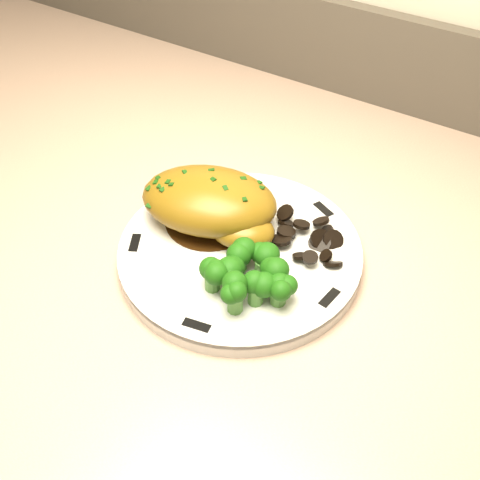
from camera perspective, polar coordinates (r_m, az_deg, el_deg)
The scene contains 11 objects.
counter at distance 1.02m, azimuth -7.26°, elevation -14.66°, with size 2.06×0.68×1.01m.
plate at distance 0.59m, azimuth -0.00°, elevation -1.26°, with size 0.24×0.24×0.02m, color silver.
rim_accent_0 at distance 0.63m, azimuth 7.91°, elevation 2.89°, with size 0.02×0.01×0.00m, color black.
rim_accent_1 at distance 0.65m, azimuth -2.31°, elevation 5.40°, with size 0.02×0.01×0.00m, color black.
rim_accent_2 at distance 0.59m, azimuth -9.94°, elevation -0.28°, with size 0.02×0.01×0.00m, color black.
rim_accent_3 at distance 0.52m, azimuth -4.14°, elevation -8.09°, with size 0.02×0.01×0.00m, color black.
rim_accent_4 at distance 0.54m, azimuth 8.48°, elevation -5.45°, with size 0.02×0.01×0.00m, color black.
gravy_pool at distance 0.61m, azimuth -2.86°, elevation 1.86°, with size 0.09×0.09×0.00m, color #321B09.
chicken_breast at distance 0.59m, azimuth -2.59°, elevation 3.44°, with size 0.16×0.13×0.05m.
mushroom_pile at distance 0.58m, azimuth 5.48°, elevation 0.13°, with size 0.08×0.06×0.02m.
broccoli_florets at distance 0.53m, azimuth 0.88°, elevation -3.44°, with size 0.08×0.07×0.03m.
Camera 1 is at (0.12, 1.29, 1.31)m, focal length 45.00 mm.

